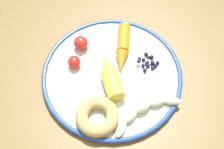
{
  "coord_description": "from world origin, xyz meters",
  "views": [
    {
      "loc": [
        -0.4,
        0.03,
        1.4
      ],
      "look_at": [
        -0.03,
        0.02,
        0.75
      ],
      "focal_mm": 47.89,
      "sensor_mm": 36.0,
      "label": 1
    }
  ],
  "objects": [
    {
      "name": "plate",
      "position": [
        -0.03,
        0.02,
        0.75
      ],
      "size": [
        0.35,
        0.35,
        0.02
      ],
      "color": "silver",
      "rests_on": "dining_table"
    },
    {
      "name": "donut",
      "position": [
        -0.15,
        0.06,
        0.76
      ],
      "size": [
        0.13,
        0.13,
        0.03
      ],
      "primitive_type": "torus",
      "rotation": [
        0.0,
        0.0,
        1.13
      ],
      "color": "tan",
      "rests_on": "plate"
    },
    {
      "name": "carrot_orange",
      "position": [
        0.04,
        -0.01,
        0.76
      ],
      "size": [
        0.14,
        0.05,
        0.03
      ],
      "color": "orange",
      "rests_on": "plate"
    },
    {
      "name": "tomato_mid",
      "position": [
        -0.0,
        0.12,
        0.76
      ],
      "size": [
        0.03,
        0.03,
        0.03
      ],
      "primitive_type": "sphere",
      "color": "red",
      "rests_on": "plate"
    },
    {
      "name": "ground_plane",
      "position": [
        0.0,
        0.0,
        0.0
      ],
      "size": [
        6.0,
        6.0,
        0.0
      ],
      "primitive_type": "plane",
      "color": "#4D4A47"
    },
    {
      "name": "blueberry_pile",
      "position": [
        0.0,
        -0.07,
        0.75
      ],
      "size": [
        0.06,
        0.06,
        0.02
      ],
      "color": "#191638",
      "rests_on": "plate"
    },
    {
      "name": "carrot_yellow",
      "position": [
        -0.05,
        0.03,
        0.77
      ],
      "size": [
        0.13,
        0.07,
        0.04
      ],
      "color": "yellow",
      "rests_on": "plate"
    },
    {
      "name": "dining_table",
      "position": [
        0.0,
        0.0,
        0.64
      ],
      "size": [
        0.92,
        0.88,
        0.74
      ],
      "color": "brown",
      "rests_on": "ground_plane"
    },
    {
      "name": "banana",
      "position": [
        -0.13,
        -0.05,
        0.76
      ],
      "size": [
        0.11,
        0.16,
        0.03
      ],
      "color": "beige",
      "rests_on": "plate"
    },
    {
      "name": "tomato_near",
      "position": [
        0.06,
        0.1,
        0.77
      ],
      "size": [
        0.04,
        0.04,
        0.04
      ],
      "primitive_type": "sphere",
      "color": "red",
      "rests_on": "plate"
    }
  ]
}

